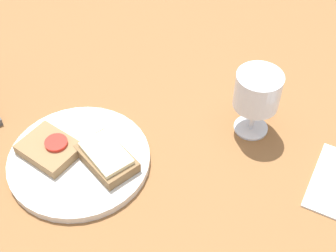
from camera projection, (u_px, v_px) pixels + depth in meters
wooden_table at (140, 144)px, 86.31cm from camera, size 140.00×140.00×3.00cm
plate at (79, 160)px, 80.93cm from camera, size 24.53×24.53×1.49cm
sandwich_with_cheese at (107, 157)px, 78.68cm from camera, size 7.77×11.24×2.82cm
sandwich_with_tomato at (50, 148)px, 80.37cm from camera, size 10.59×11.77×2.52cm
wine_glass at (257, 93)px, 80.35cm from camera, size 8.08×8.08×12.89cm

